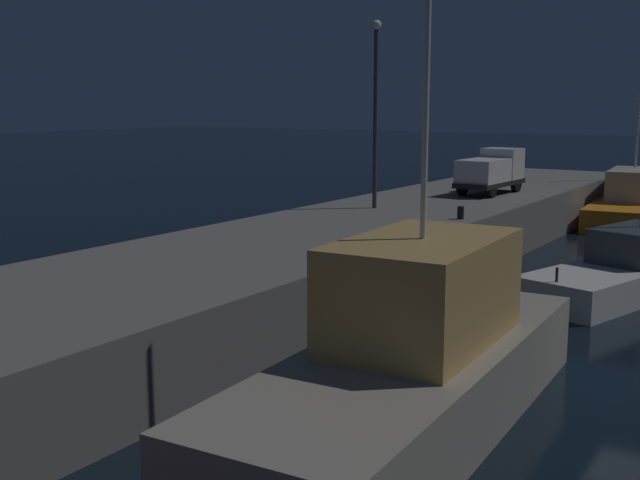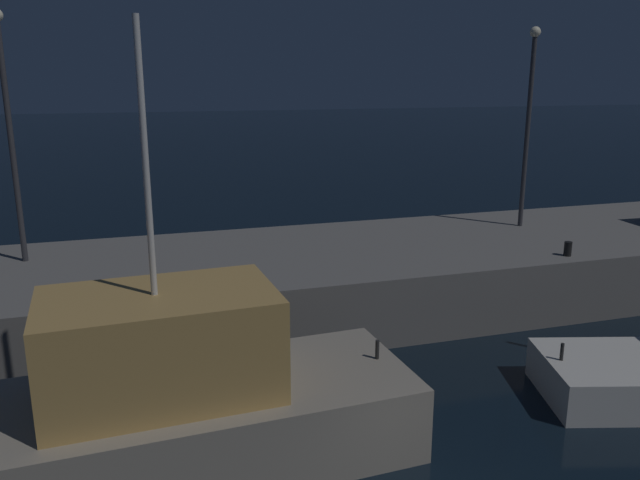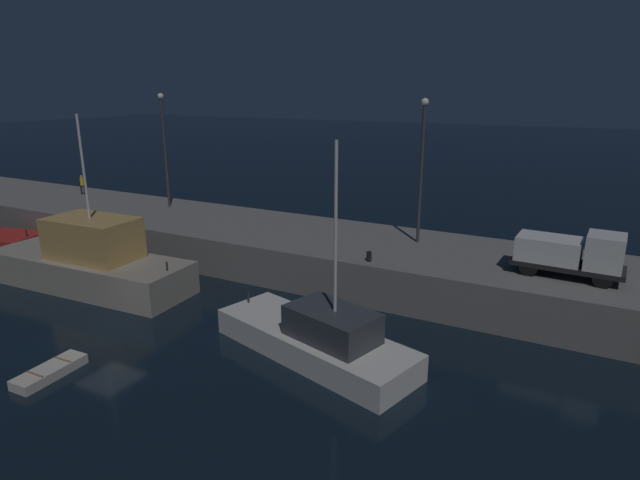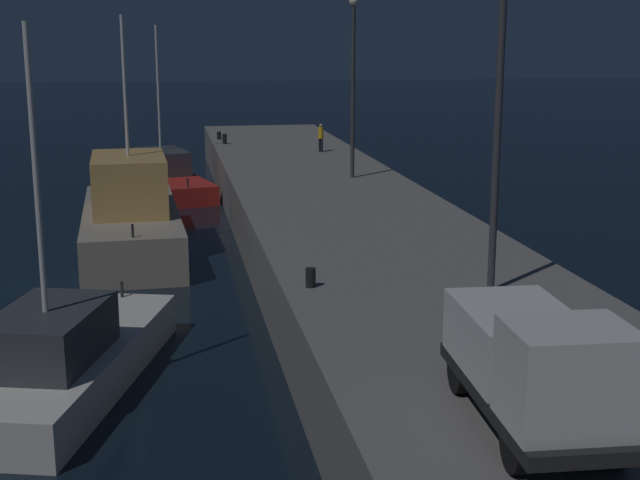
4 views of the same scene
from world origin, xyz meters
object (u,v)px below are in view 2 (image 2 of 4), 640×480
lamp_post_west (9,120)px  bollard_central (568,249)px  fishing_boat_white (144,410)px  lamp_post_east (529,114)px

lamp_post_west → bollard_central: 20.25m
fishing_boat_white → lamp_post_east: (16.52, 10.13, 5.76)m
lamp_post_west → bollard_central: lamp_post_west is taller
fishing_boat_white → bollard_central: (15.34, 5.39, 1.14)m
fishing_boat_white → lamp_post_east: bearing=31.5°
lamp_post_east → bollard_central: bearing=-104.0°
fishing_boat_white → lamp_post_west: 12.60m
lamp_post_west → fishing_boat_white: bearing=-70.8°
fishing_boat_white → lamp_post_east: size_ratio=1.56×
fishing_boat_white → lamp_post_west: size_ratio=1.53×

